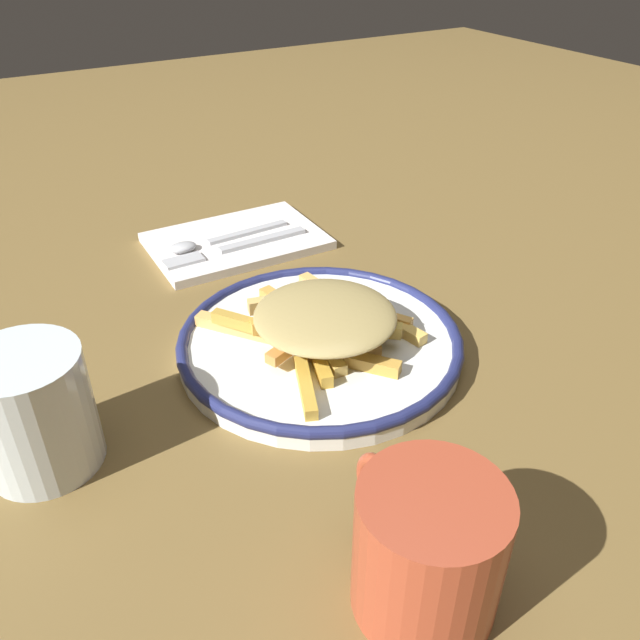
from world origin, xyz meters
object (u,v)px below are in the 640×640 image
(fries_heap, at_px, (323,321))
(spoon, at_px, (209,241))
(plate, at_px, (320,342))
(fork, at_px, (236,247))
(coffee_mug, at_px, (427,549))
(napkin, at_px, (236,241))
(water_glass, at_px, (34,412))

(fries_heap, distance_m, spoon, 0.25)
(plate, height_order, fork, plate)
(plate, relative_size, coffee_mug, 2.29)
(fork, bearing_deg, napkin, -23.50)
(napkin, height_order, spoon, spoon)
(plate, distance_m, coffee_mug, 0.26)
(fries_heap, distance_m, fork, 0.22)
(fries_heap, height_order, napkin, fries_heap)
(fork, height_order, water_glass, water_glass)
(spoon, bearing_deg, water_glass, 137.44)
(plate, xyz_separation_m, coffee_mug, (-0.25, 0.07, 0.03))
(fries_heap, relative_size, napkin, 0.91)
(plate, height_order, water_glass, water_glass)
(plate, bearing_deg, fork, -3.17)
(fries_heap, bearing_deg, fork, -3.02)
(plate, height_order, spoon, same)
(fork, height_order, spoon, spoon)
(plate, distance_m, spoon, 0.24)
(napkin, xyz_separation_m, fork, (-0.03, 0.01, 0.01))
(plate, relative_size, fork, 1.48)
(fries_heap, height_order, water_glass, water_glass)
(spoon, height_order, water_glass, water_glass)
(fork, xyz_separation_m, spoon, (0.03, 0.02, 0.00))
(fork, bearing_deg, coffee_mug, 169.42)
(spoon, height_order, coffee_mug, coffee_mug)
(plate, relative_size, spoon, 1.71)
(fork, distance_m, coffee_mug, 0.47)
(napkin, bearing_deg, water_glass, 133.64)
(napkin, distance_m, fork, 0.03)
(fries_heap, xyz_separation_m, water_glass, (-0.01, 0.25, 0.01))
(napkin, relative_size, coffee_mug, 1.76)
(plate, relative_size, fries_heap, 1.42)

